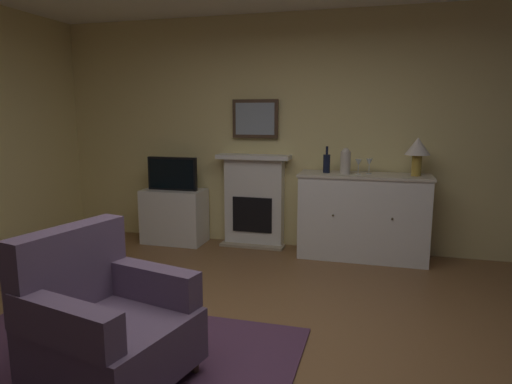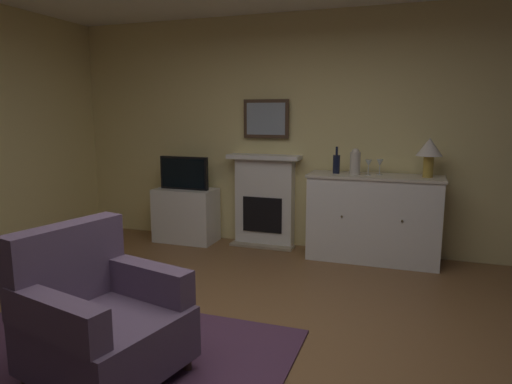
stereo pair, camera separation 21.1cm
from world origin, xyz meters
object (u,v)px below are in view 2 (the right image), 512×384
object	(u,v)px
vase_decorative	(355,162)
armchair	(99,318)
tv_cabinet	(186,215)
tv_set	(184,173)
framed_picture	(266,119)
wine_glass_left	(368,164)
table_lamp	(429,150)
wine_glass_center	(380,163)
fireplace_unit	(265,200)
wine_bottle	(336,164)
sideboard_cabinet	(373,218)

from	to	relation	value
vase_decorative	armchair	bearing A→B (deg)	-112.56
tv_cabinet	tv_set	world-z (taller)	tv_set
framed_picture	armchair	size ratio (longest dim) A/B	0.57
wine_glass_left	tv_cabinet	size ratio (longest dim) A/B	0.22
wine_glass_left	tv_cabinet	xyz separation A→B (m)	(-2.19, 0.06, -0.73)
table_lamp	tv_cabinet	bearing A→B (deg)	179.69
wine_glass_center	tv_cabinet	size ratio (longest dim) A/B	0.22
wine_glass_left	tv_set	xyz separation A→B (m)	(-2.19, 0.04, -0.20)
fireplace_unit	wine_glass_center	distance (m)	1.43
fireplace_unit	wine_glass_center	bearing A→B (deg)	-6.04
wine_bottle	wine_glass_center	world-z (taller)	wine_bottle
wine_glass_left	sideboard_cabinet	bearing A→B (deg)	32.52
table_lamp	armchair	world-z (taller)	table_lamp
armchair	fireplace_unit	bearing A→B (deg)	88.69
vase_decorative	tv_cabinet	size ratio (longest dim) A/B	0.38
fireplace_unit	sideboard_cabinet	xyz separation A→B (m)	(1.29, -0.18, -0.08)
framed_picture	table_lamp	world-z (taller)	framed_picture
wine_bottle	vase_decorative	size ratio (longest dim) A/B	1.03
wine_glass_center	tv_set	distance (m)	2.31
sideboard_cabinet	tv_set	distance (m)	2.29
sideboard_cabinet	armchair	xyz separation A→B (m)	(-1.35, -2.81, -0.09)
wine_glass_left	tv_set	bearing A→B (deg)	179.07
framed_picture	vase_decorative	xyz separation A→B (m)	(1.08, -0.27, -0.44)
framed_picture	sideboard_cabinet	distance (m)	1.67
vase_decorative	tv_set	bearing A→B (deg)	178.83
framed_picture	table_lamp	distance (m)	1.84
fireplace_unit	table_lamp	distance (m)	1.93
fireplace_unit	tv_cabinet	world-z (taller)	fireplace_unit
sideboard_cabinet	wine_glass_left	world-z (taller)	wine_glass_left
sideboard_cabinet	wine_glass_center	distance (m)	0.59
table_lamp	wine_bottle	world-z (taller)	table_lamp
wine_bottle	wine_glass_left	xyz separation A→B (m)	(0.34, -0.04, 0.01)
sideboard_cabinet	wine_glass_left	distance (m)	0.59
wine_bottle	table_lamp	bearing A→B (deg)	-0.05
wine_glass_left	tv_cabinet	distance (m)	2.31
tv_set	table_lamp	bearing A→B (deg)	0.17
wine_glass_left	tv_cabinet	bearing A→B (deg)	178.47
wine_glass_center	armchair	distance (m)	3.25
fireplace_unit	framed_picture	world-z (taller)	framed_picture
sideboard_cabinet	tv_set	bearing A→B (deg)	-179.79
fireplace_unit	wine_glass_center	xyz separation A→B (m)	(1.33, -0.14, 0.51)
vase_decorative	tv_set	world-z (taller)	vase_decorative
wine_bottle	wine_glass_left	size ratio (longest dim) A/B	1.76
wine_glass_center	vase_decorative	bearing A→B (deg)	-160.62
armchair	vase_decorative	bearing A→B (deg)	67.44
sideboard_cabinet	fireplace_unit	bearing A→B (deg)	172.15
wine_glass_center	sideboard_cabinet	bearing A→B (deg)	-138.35
wine_glass_left	wine_glass_center	distance (m)	0.14
table_lamp	wine_bottle	size ratio (longest dim) A/B	1.38
wine_bottle	fireplace_unit	bearing A→B (deg)	168.59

